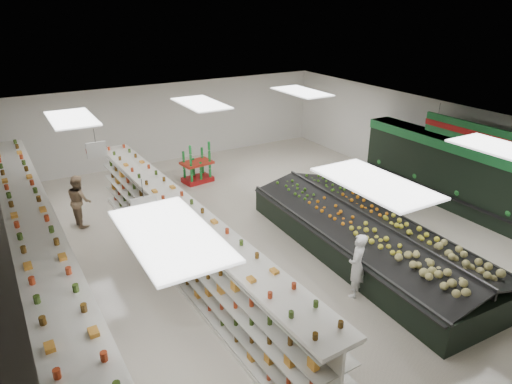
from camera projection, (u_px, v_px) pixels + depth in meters
floor at (263, 241)px, 12.88m from camera, size 16.00×16.00×0.00m
ceiling at (264, 131)px, 11.63m from camera, size 14.00×16.00×0.02m
wall_back at (163, 123)px, 18.62m from camera, size 14.00×0.02×3.20m
wall_right at (440, 149)px, 15.48m from camera, size 0.02×16.00×3.20m
produce_wall_case at (468, 175)px, 14.21m from camera, size 0.93×8.00×2.20m
aisle_sign_near at (144, 207)px, 8.46m from camera, size 0.52×0.06×0.75m
aisle_sign_far at (96, 150)px, 11.64m from camera, size 0.52×0.06×0.75m
hortifruti_banner at (470, 132)px, 13.53m from camera, size 0.12×3.20×0.95m
gondola_left at (41, 268)px, 9.73m from camera, size 1.21×12.63×2.19m
gondola_center at (185, 245)px, 10.91m from camera, size 1.25×10.99×1.90m
produce_island at (366, 236)px, 12.07m from camera, size 2.99×7.64×1.13m
soda_endcap at (197, 164)px, 16.77m from camera, size 1.18×0.88×1.40m
shopper_main at (357, 266)px, 10.25m from camera, size 0.68×0.64×1.55m
shopper_background at (79, 200)px, 13.53m from camera, size 0.57×0.82×1.57m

